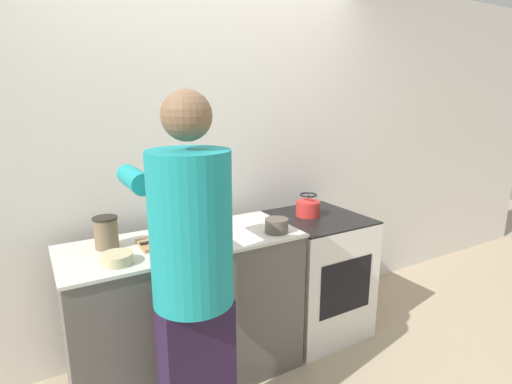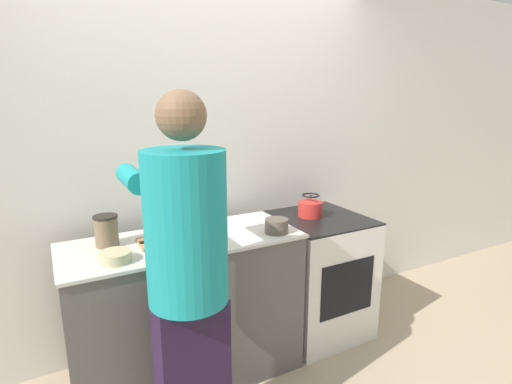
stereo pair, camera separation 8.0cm
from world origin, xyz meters
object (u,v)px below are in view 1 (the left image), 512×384
object	(u,v)px
kettle	(308,207)
knife	(160,240)
canister_jar	(106,232)
bowl_prep	(117,259)
cutting_board	(168,241)
oven	(315,273)
person	(192,274)

from	to	relation	value
kettle	knife	bearing A→B (deg)	-174.93
kettle	canister_jar	size ratio (longest dim) A/B	0.99
bowl_prep	cutting_board	bearing A→B (deg)	26.68
kettle	oven	bearing A→B (deg)	-51.20
oven	knife	bearing A→B (deg)	-177.74
person	canister_jar	xyz separation A→B (m)	(-0.25, 0.62, 0.05)
canister_jar	knife	bearing A→B (deg)	-19.48
person	bowl_prep	distance (m)	0.45
oven	canister_jar	bearing A→B (deg)	178.05
cutting_board	knife	bearing A→B (deg)	178.34
bowl_prep	canister_jar	bearing A→B (deg)	90.28
oven	bowl_prep	distance (m)	1.52
person	knife	distance (m)	0.53
bowl_prep	canister_jar	distance (m)	0.26
cutting_board	knife	size ratio (longest dim) A/B	1.31
knife	bowl_prep	world-z (taller)	bowl_prep
knife	canister_jar	distance (m)	0.29
knife	cutting_board	bearing A→B (deg)	-3.42
kettle	bowl_prep	distance (m)	1.40
kettle	canister_jar	distance (m)	1.38
person	canister_jar	size ratio (longest dim) A/B	10.04
kettle	canister_jar	world-z (taller)	canister_jar
person	canister_jar	distance (m)	0.67
cutting_board	bowl_prep	xyz separation A→B (m)	(-0.31, -0.15, 0.02)
oven	canister_jar	xyz separation A→B (m)	(-1.42, 0.05, 0.56)
kettle	canister_jar	bearing A→B (deg)	-179.80
knife	bowl_prep	size ratio (longest dim) A/B	1.50
cutting_board	knife	world-z (taller)	knife
person	cutting_board	xyz separation A→B (m)	(0.06, 0.52, -0.03)
cutting_board	bowl_prep	world-z (taller)	bowl_prep
person	bowl_prep	world-z (taller)	person
oven	cutting_board	bearing A→B (deg)	-177.59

